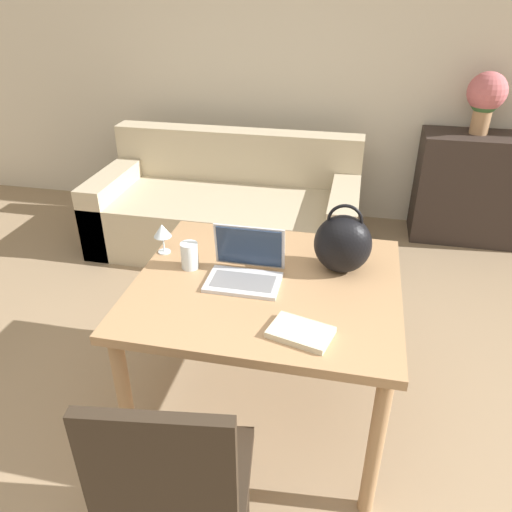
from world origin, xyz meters
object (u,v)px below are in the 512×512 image
object	(u,v)px
chair	(175,487)
drinking_glass	(190,256)
wine_glass	(162,232)
flower_vase	(486,97)
handbag	(343,243)
laptop	(246,265)
couch	(228,210)

from	to	relation	value
chair	drinking_glass	bearing A→B (deg)	96.88
wine_glass	flower_vase	distance (m)	2.67
handbag	flower_vase	distance (m)	2.23
chair	wine_glass	world-z (taller)	chair
laptop	flower_vase	size ratio (longest dim) A/B	0.70
laptop	wine_glass	bearing A→B (deg)	162.53
couch	flower_vase	distance (m)	2.06
couch	flower_vase	world-z (taller)	flower_vase
couch	flower_vase	xyz separation A→B (m)	(1.81, 0.51, 0.84)
couch	drinking_glass	world-z (taller)	drinking_glass
laptop	handbag	size ratio (longest dim) A/B	0.98
chair	handbag	world-z (taller)	handbag
handbag	chair	bearing A→B (deg)	-112.50
chair	wine_glass	bearing A→B (deg)	103.88
drinking_glass	wine_glass	distance (m)	0.20
laptop	flower_vase	bearing A→B (deg)	59.67
drinking_glass	handbag	world-z (taller)	handbag
laptop	handbag	bearing A→B (deg)	19.92
handbag	flower_vase	world-z (taller)	flower_vase
couch	flower_vase	size ratio (longest dim) A/B	4.48
couch	laptop	size ratio (longest dim) A/B	6.44
couch	chair	bearing A→B (deg)	-78.68
couch	drinking_glass	bearing A→B (deg)	-80.51
drinking_glass	handbag	bearing A→B (deg)	9.91
chair	wine_glass	xyz separation A→B (m)	(-0.40, 1.00, 0.33)
wine_glass	drinking_glass	bearing A→B (deg)	-32.89
laptop	wine_glass	distance (m)	0.45
laptop	flower_vase	world-z (taller)	flower_vase
couch	laptop	distance (m)	1.83
drinking_glass	chair	bearing A→B (deg)	-75.39
wine_glass	handbag	size ratio (longest dim) A/B	0.46
wine_glass	laptop	bearing A→B (deg)	-17.47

